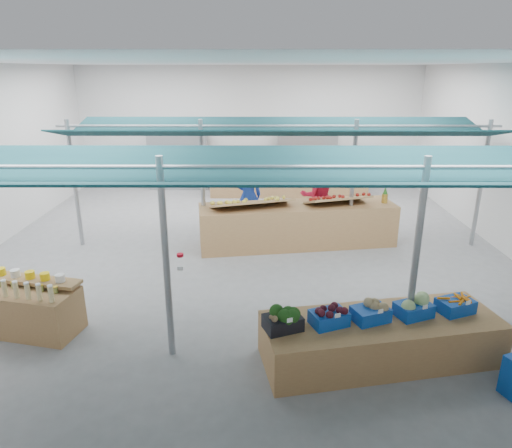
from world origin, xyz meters
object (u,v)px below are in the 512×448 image
(vendor_left, at_px, (248,195))
(vendor_right, at_px, (317,195))
(fruit_counter, at_px, (297,225))
(bottle_shelf, at_px, (28,307))
(veg_counter, at_px, (380,339))

(vendor_left, distance_m, vendor_right, 1.80)
(fruit_counter, bearing_deg, vendor_right, 52.83)
(bottle_shelf, bearing_deg, vendor_left, 67.59)
(fruit_counter, xyz_separation_m, vendor_right, (0.60, 1.10, 0.43))
(vendor_left, height_order, vendor_right, same)
(fruit_counter, bearing_deg, bottle_shelf, -148.96)
(bottle_shelf, relative_size, fruit_counter, 0.38)
(fruit_counter, xyz_separation_m, vendor_left, (-1.20, 1.10, 0.43))
(bottle_shelf, distance_m, vendor_left, 6.08)
(vendor_left, bearing_deg, vendor_right, 171.44)
(veg_counter, height_order, vendor_left, vendor_left)
(bottle_shelf, height_order, fruit_counter, bottle_shelf)
(bottle_shelf, xyz_separation_m, veg_counter, (5.51, -0.77, -0.08))
(vendor_right, bearing_deg, vendor_left, -8.56)
(fruit_counter, relative_size, vendor_right, 2.50)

